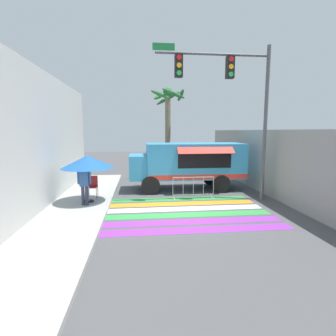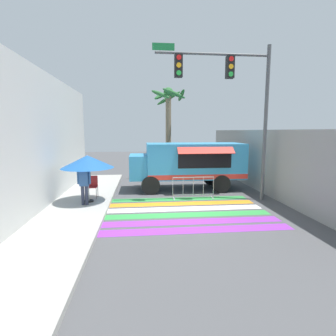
{
  "view_description": "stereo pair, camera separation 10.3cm",
  "coord_description": "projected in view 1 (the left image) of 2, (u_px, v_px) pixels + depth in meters",
  "views": [
    {
      "loc": [
        -1.7,
        -9.74,
        3.09
      ],
      "look_at": [
        -0.35,
        2.48,
        1.35
      ],
      "focal_mm": 28.0,
      "sensor_mm": 36.0,
      "label": 1
    },
    {
      "loc": [
        -1.59,
        -9.75,
        3.09
      ],
      "look_at": [
        -0.35,
        2.48,
        1.35
      ],
      "focal_mm": 28.0,
      "sensor_mm": 36.0,
      "label": 2
    }
  ],
  "objects": [
    {
      "name": "ground_plane",
      "position": [
        184.0,
        211.0,
        10.2
      ],
      "size": [
        60.0,
        60.0,
        0.0
      ],
      "primitive_type": "plane",
      "color": "#4C4C4F"
    },
    {
      "name": "sidewalk_left",
      "position": [
        47.0,
        214.0,
        9.64
      ],
      "size": [
        4.4,
        16.0,
        0.15
      ],
      "color": "#A8A59E",
      "rests_on": "ground_plane"
    },
    {
      "name": "building_left_facade",
      "position": [
        33.0,
        142.0,
        9.23
      ],
      "size": [
        0.25,
        16.0,
        5.41
      ],
      "color": "silver",
      "rests_on": "ground_plane"
    },
    {
      "name": "concrete_wall_right",
      "position": [
        261.0,
        161.0,
        13.43
      ],
      "size": [
        0.2,
        16.0,
        3.14
      ],
      "color": "gray",
      "rests_on": "ground_plane"
    },
    {
      "name": "crosswalk_painted",
      "position": [
        184.0,
        212.0,
        10.08
      ],
      "size": [
        6.4,
        4.36,
        0.01
      ],
      "color": "purple",
      "rests_on": "ground_plane"
    },
    {
      "name": "food_truck",
      "position": [
        186.0,
        162.0,
        13.79
      ],
      "size": [
        5.89,
        2.61,
        2.45
      ],
      "color": "#338CBF",
      "rests_on": "ground_plane"
    },
    {
      "name": "traffic_signal_pole",
      "position": [
        232.0,
        90.0,
        11.06
      ],
      "size": [
        4.99,
        0.29,
        6.67
      ],
      "color": "#515456",
      "rests_on": "ground_plane"
    },
    {
      "name": "patio_umbrella",
      "position": [
        88.0,
        162.0,
        10.72
      ],
      "size": [
        2.14,
        2.14,
        1.96
      ],
      "color": "black",
      "rests_on": "sidewalk_left"
    },
    {
      "name": "folding_chair",
      "position": [
        93.0,
        185.0,
        11.55
      ],
      "size": [
        0.41,
        0.41,
        0.97
      ],
      "rotation": [
        0.0,
        0.0,
        -0.15
      ],
      "color": "#4C4C51",
      "rests_on": "sidewalk_left"
    },
    {
      "name": "vendor_person",
      "position": [
        84.0,
        182.0,
        10.37
      ],
      "size": [
        0.53,
        0.22,
        1.64
      ],
      "rotation": [
        0.0,
        0.0,
        0.17
      ],
      "color": "#2D3347",
      "rests_on": "sidewalk_left"
    },
    {
      "name": "barricade_front",
      "position": [
        193.0,
        188.0,
        12.03
      ],
      "size": [
        1.92,
        0.44,
        1.01
      ],
      "color": "#B7BABF",
      "rests_on": "ground_plane"
    },
    {
      "name": "palm_tree",
      "position": [
        168.0,
        116.0,
        16.47
      ],
      "size": [
        2.21,
        2.24,
        5.77
      ],
      "color": "#7A664C",
      "rests_on": "ground_plane"
    }
  ]
}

